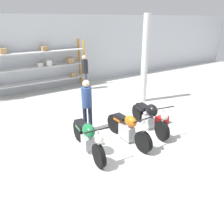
{
  "coord_description": "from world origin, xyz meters",
  "views": [
    {
      "loc": [
        -3.49,
        -4.81,
        3.39
      ],
      "look_at": [
        0.0,
        0.4,
        0.7
      ],
      "focal_mm": 35.0,
      "sensor_mm": 36.0,
      "label": 1
    }
  ],
  "objects_px": {
    "motorcycle_green": "(88,137)",
    "person_near_rack": "(85,70)",
    "motorcycle_black": "(149,116)",
    "toolbox": "(162,120)",
    "shelving_rack": "(37,66)",
    "person_browsing": "(87,102)",
    "motorcycle_orange": "(128,129)"
  },
  "relations": [
    {
      "from": "motorcycle_orange",
      "to": "person_browsing",
      "type": "height_order",
      "value": "person_browsing"
    },
    {
      "from": "person_browsing",
      "to": "toolbox",
      "type": "xyz_separation_m",
      "value": [
        2.36,
        -1.03,
        -0.85
      ]
    },
    {
      "from": "motorcycle_green",
      "to": "motorcycle_black",
      "type": "xyz_separation_m",
      "value": [
        2.3,
        0.08,
        0.0
      ]
    },
    {
      "from": "shelving_rack",
      "to": "motorcycle_green",
      "type": "relative_size",
      "value": 2.45
    },
    {
      "from": "shelving_rack",
      "to": "motorcycle_orange",
      "type": "relative_size",
      "value": 2.55
    },
    {
      "from": "person_browsing",
      "to": "toolbox",
      "type": "relative_size",
      "value": 3.83
    },
    {
      "from": "shelving_rack",
      "to": "person_near_rack",
      "type": "relative_size",
      "value": 2.93
    },
    {
      "from": "motorcycle_black",
      "to": "toolbox",
      "type": "distance_m",
      "value": 0.75
    },
    {
      "from": "motorcycle_black",
      "to": "motorcycle_orange",
      "type": "bearing_deg",
      "value": -67.57
    },
    {
      "from": "motorcycle_black",
      "to": "motorcycle_green",
      "type": "bearing_deg",
      "value": -77.11
    },
    {
      "from": "motorcycle_green",
      "to": "person_near_rack",
      "type": "bearing_deg",
      "value": 158.86
    },
    {
      "from": "person_browsing",
      "to": "person_near_rack",
      "type": "height_order",
      "value": "person_near_rack"
    },
    {
      "from": "motorcycle_green",
      "to": "motorcycle_black",
      "type": "bearing_deg",
      "value": 97.66
    },
    {
      "from": "person_near_rack",
      "to": "toolbox",
      "type": "xyz_separation_m",
      "value": [
        0.31,
        -5.14,
        -0.88
      ]
    },
    {
      "from": "motorcycle_orange",
      "to": "person_near_rack",
      "type": "height_order",
      "value": "person_near_rack"
    },
    {
      "from": "motorcycle_black",
      "to": "toolbox",
      "type": "bearing_deg",
      "value": 105.99
    },
    {
      "from": "motorcycle_black",
      "to": "toolbox",
      "type": "height_order",
      "value": "motorcycle_black"
    },
    {
      "from": "shelving_rack",
      "to": "person_near_rack",
      "type": "xyz_separation_m",
      "value": [
        2.09,
        -0.91,
        -0.24
      ]
    },
    {
      "from": "person_near_rack",
      "to": "toolbox",
      "type": "distance_m",
      "value": 5.22
    },
    {
      "from": "person_near_rack",
      "to": "toolbox",
      "type": "height_order",
      "value": "person_near_rack"
    },
    {
      "from": "person_browsing",
      "to": "person_near_rack",
      "type": "xyz_separation_m",
      "value": [
        2.05,
        4.11,
        0.03
      ]
    },
    {
      "from": "toolbox",
      "to": "motorcycle_black",
      "type": "bearing_deg",
      "value": -174.93
    },
    {
      "from": "motorcycle_black",
      "to": "toolbox",
      "type": "relative_size",
      "value": 4.74
    },
    {
      "from": "motorcycle_orange",
      "to": "person_browsing",
      "type": "xyz_separation_m",
      "value": [
        -0.65,
        1.3,
        0.58
      ]
    },
    {
      "from": "motorcycle_orange",
      "to": "toolbox",
      "type": "xyz_separation_m",
      "value": [
        1.71,
        0.27,
        -0.27
      ]
    },
    {
      "from": "shelving_rack",
      "to": "toolbox",
      "type": "height_order",
      "value": "shelving_rack"
    },
    {
      "from": "motorcycle_orange",
      "to": "person_near_rack",
      "type": "distance_m",
      "value": 5.62
    },
    {
      "from": "motorcycle_orange",
      "to": "toolbox",
      "type": "bearing_deg",
      "value": 98.53
    },
    {
      "from": "motorcycle_black",
      "to": "person_browsing",
      "type": "bearing_deg",
      "value": -112.02
    },
    {
      "from": "motorcycle_orange",
      "to": "toolbox",
      "type": "distance_m",
      "value": 1.75
    },
    {
      "from": "shelving_rack",
      "to": "motorcycle_black",
      "type": "xyz_separation_m",
      "value": [
        1.72,
        -6.11,
        -0.79
      ]
    },
    {
      "from": "person_near_rack",
      "to": "person_browsing",
      "type": "bearing_deg",
      "value": 113.81
    }
  ]
}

